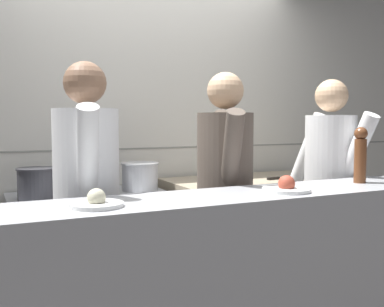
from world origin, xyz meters
The scene contains 15 objects.
wall_back_tiled centered at (0.00, 1.29, 1.30)m, with size 8.00×0.06×2.60m.
oven_range centered at (-0.55, 0.89, 0.44)m, with size 1.04×0.71×0.87m.
prep_counter centered at (0.70, 0.89, 0.46)m, with size 1.33×0.65×0.92m.
pass_counter centered at (0.16, -0.18, 0.50)m, with size 2.94×0.45×1.01m.
stock_pot centered at (-0.89, 0.87, 0.98)m, with size 0.25×0.25×0.20m.
sauce_pot centered at (-0.55, 0.92, 0.98)m, with size 0.31×0.31×0.21m.
braising_pot centered at (-0.19, 0.94, 0.98)m, with size 0.27×0.27×0.20m.
mixing_bowl_steel centered at (0.51, 0.95, 0.95)m, with size 0.28×0.28×0.08m.
chefs_knife centered at (0.91, 0.75, 0.92)m, with size 0.39×0.06×0.02m.
plated_dish_main centered at (-0.78, -0.22, 1.03)m, with size 0.22×0.22×0.08m.
plated_dish_appetiser centered at (0.19, -0.23, 1.03)m, with size 0.25×0.25×0.09m.
pepper_mill centered at (0.77, -0.15, 1.18)m, with size 0.08×0.08×0.32m.
chef_head_cook centered at (-0.71, 0.29, 0.93)m, with size 0.39×0.73×1.67m.
chef_sous centered at (0.12, 0.28, 0.92)m, with size 0.43×0.71×1.65m.
chef_line centered at (0.92, 0.26, 0.91)m, with size 0.38×0.72×1.64m.
Camera 1 is at (-1.21, -2.05, 1.36)m, focal length 42.00 mm.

